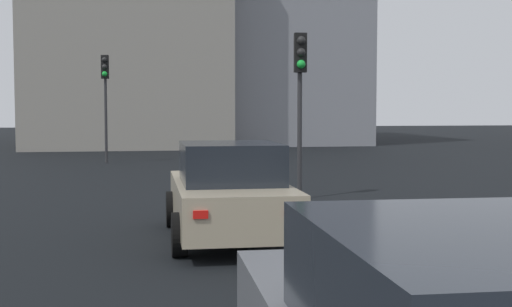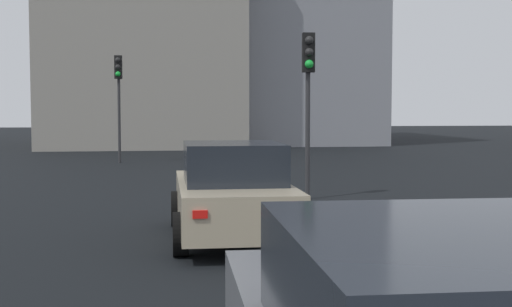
% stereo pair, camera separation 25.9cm
% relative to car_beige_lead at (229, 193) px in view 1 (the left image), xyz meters
% --- Properties ---
extents(car_beige_lead, '(4.15, 2.00, 1.57)m').
position_rel_car_beige_lead_xyz_m(car_beige_lead, '(0.00, 0.00, 0.00)').
color(car_beige_lead, tan).
rests_on(car_beige_lead, ground_plane).
extents(traffic_light_near_left, '(0.32, 0.30, 4.17)m').
position_rel_car_beige_lead_xyz_m(traffic_light_near_left, '(16.24, 2.62, 2.24)').
color(traffic_light_near_left, '#2D2D30').
rests_on(traffic_light_near_left, ground_plane).
extents(traffic_light_near_right, '(0.32, 0.29, 3.85)m').
position_rel_car_beige_lead_xyz_m(traffic_light_near_right, '(4.55, -2.27, 2.02)').
color(traffic_light_near_right, '#2D2D30').
rests_on(traffic_light_near_right, ground_plane).
extents(building_facade_left, '(15.33, 11.42, 14.99)m').
position_rel_car_beige_lead_xyz_m(building_facade_left, '(33.70, -6.15, 6.74)').
color(building_facade_left, gray).
rests_on(building_facade_left, ground_plane).
extents(building_facade_center, '(15.50, 10.78, 12.53)m').
position_rel_car_beige_lead_xyz_m(building_facade_center, '(31.66, 1.85, 5.51)').
color(building_facade_center, gray).
rests_on(building_facade_center, ground_plane).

